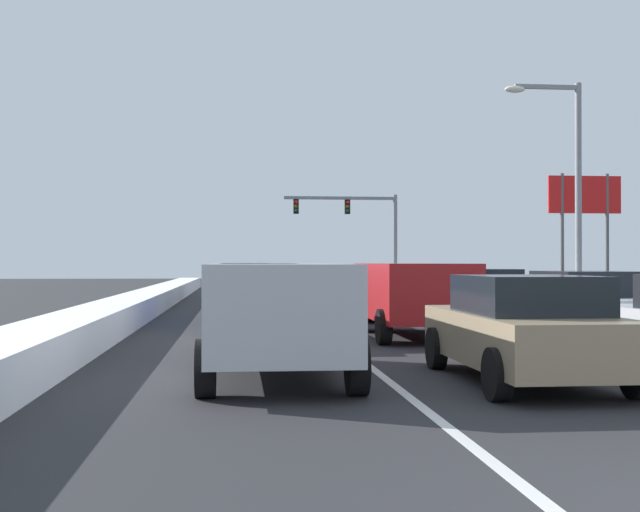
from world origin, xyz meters
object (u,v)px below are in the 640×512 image
object	(u,v)px
roadside_sign_right	(585,208)
sedan_charcoal_right_lane_fifth	(397,283)
suv_navy_left_lane_third	(256,286)
sedan_navy_right_lane_third	(483,295)
sedan_black_left_lane_fourth	(256,288)
suv_charcoal_left_lane_fifth	(246,278)
sedan_tan_center_lane_nearest	(525,328)
suv_silver_left_lane_nearest	(276,309)
suv_red_center_lane_second	(412,292)
traffic_light_gantry	(360,220)
sedan_green_center_lane_fifth	(324,283)
sedan_white_left_lane_second	(255,306)
sedan_white_right_lane_second	(583,306)
street_lamp_right_mid	(568,174)
sedan_black_right_lane_fourth	(437,288)
sedan_maroon_center_lane_third	(363,293)
sedan_gray_center_lane_fourth	(344,288)

from	to	relation	value
roadside_sign_right	sedan_charcoal_right_lane_fifth	bearing A→B (deg)	158.32
suv_navy_left_lane_third	sedan_navy_right_lane_third	bearing A→B (deg)	-3.40
sedan_black_left_lane_fourth	suv_charcoal_left_lane_fifth	distance (m)	6.76
sedan_tan_center_lane_nearest	suv_silver_left_lane_nearest	distance (m)	3.58
sedan_tan_center_lane_nearest	suv_red_center_lane_second	distance (m)	7.16
sedan_tan_center_lane_nearest	traffic_light_gantry	world-z (taller)	traffic_light_gantry
sedan_tan_center_lane_nearest	sedan_charcoal_right_lane_fifth	bearing A→B (deg)	82.90
sedan_green_center_lane_fifth	sedan_tan_center_lane_nearest	bearing A→B (deg)	-89.67
sedan_navy_right_lane_third	sedan_black_left_lane_fourth	bearing A→B (deg)	131.23
sedan_black_left_lane_fourth	roadside_sign_right	size ratio (longest dim) A/B	0.82
sedan_navy_right_lane_third	sedan_white_left_lane_second	distance (m)	8.53
sedan_charcoal_right_lane_fifth	sedan_green_center_lane_fifth	xyz separation A→B (m)	(-3.35, -0.07, 0.00)
sedan_white_left_lane_second	sedan_white_right_lane_second	bearing A→B (deg)	-6.67
street_lamp_right_mid	sedan_white_right_lane_second	bearing A→B (deg)	-110.75
sedan_navy_right_lane_third	sedan_green_center_lane_fifth	size ratio (longest dim) A/B	1.00
suv_red_center_lane_second	suv_navy_left_lane_third	distance (m)	6.16
suv_silver_left_lane_nearest	sedan_black_right_lane_fourth	bearing A→B (deg)	69.29
suv_red_center_lane_second	sedan_white_left_lane_second	world-z (taller)	suv_red_center_lane_second
sedan_green_center_lane_fifth	suv_navy_left_lane_third	world-z (taller)	suv_navy_left_lane_third
suv_silver_left_lane_nearest	suv_navy_left_lane_third	distance (m)	11.48
suv_silver_left_lane_nearest	traffic_light_gantry	distance (m)	42.84
sedan_navy_right_lane_third	traffic_light_gantry	xyz separation A→B (m)	(1.09, 30.93, 3.73)
sedan_white_right_lane_second	sedan_navy_right_lane_third	size ratio (longest dim) A/B	1.00
sedan_navy_right_lane_third	sedan_black_left_lane_fourth	distance (m)	9.62
suv_red_center_lane_second	roadside_sign_right	xyz separation A→B (m)	(10.84, 15.57, 3.00)
sedan_black_left_lane_fourth	sedan_green_center_lane_fifth	bearing A→B (deg)	63.91
sedan_maroon_center_lane_third	sedan_white_left_lane_second	bearing A→B (deg)	-116.32
sedan_charcoal_right_lane_fifth	sedan_gray_center_lane_fourth	distance (m)	7.45
sedan_tan_center_lane_nearest	suv_navy_left_lane_third	world-z (taller)	suv_navy_left_lane_third
sedan_charcoal_right_lane_fifth	suv_red_center_lane_second	distance (m)	18.87
sedan_green_center_lane_fifth	sedan_white_left_lane_second	size ratio (longest dim) A/B	1.00
sedan_white_left_lane_second	sedan_gray_center_lane_fourth	bearing A→B (deg)	74.11
sedan_green_center_lane_fifth	sedan_white_left_lane_second	world-z (taller)	same
sedan_white_right_lane_second	sedan_navy_right_lane_third	world-z (taller)	same
sedan_black_right_lane_fourth	traffic_light_gantry	xyz separation A→B (m)	(0.75, 24.02, 3.73)
traffic_light_gantry	sedan_white_left_lane_second	bearing A→B (deg)	-102.02
sedan_gray_center_lane_fourth	sedan_green_center_lane_fifth	size ratio (longest dim) A/B	1.00
sedan_black_right_lane_fourth	roadside_sign_right	bearing A→B (deg)	27.88
sedan_black_right_lane_fourth	street_lamp_right_mid	xyz separation A→B (m)	(3.70, -3.27, 3.90)
sedan_white_right_lane_second	traffic_light_gantry	xyz separation A→B (m)	(0.76, 37.10, 3.73)
sedan_tan_center_lane_nearest	sedan_white_right_lane_second	bearing A→B (deg)	59.95
suv_red_center_lane_second	sedan_black_left_lane_fourth	bearing A→B (deg)	105.22
sedan_charcoal_right_lane_fifth	sedan_gray_center_lane_fourth	bearing A→B (deg)	-116.23
sedan_black_right_lane_fourth	roadside_sign_right	xyz separation A→B (m)	(7.42, 3.92, 3.25)
sedan_black_right_lane_fourth	sedan_green_center_lane_fifth	world-z (taller)	same
street_lamp_right_mid	sedan_maroon_center_lane_third	bearing A→B (deg)	-163.50
sedan_white_right_lane_second	suv_red_center_lane_second	xyz separation A→B (m)	(-3.40, 1.43, 0.25)
suv_red_center_lane_second	suv_navy_left_lane_third	bearing A→B (deg)	123.59
sedan_maroon_center_lane_third	suv_red_center_lane_second	bearing A→B (deg)	-88.33
sedan_charcoal_right_lane_fifth	sedan_maroon_center_lane_third	size ratio (longest dim) A/B	1.00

